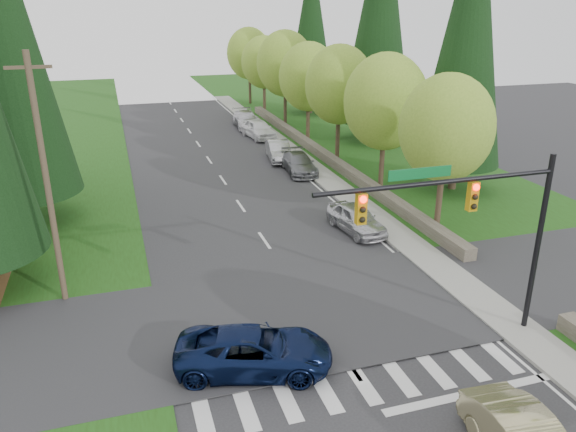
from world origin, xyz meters
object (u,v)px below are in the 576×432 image
parked_car_d (258,129)px  parked_car_e (246,119)px  parked_car_a (356,219)px  parked_car_c (279,151)px  parked_car_b (299,163)px  suv_navy (254,351)px

parked_car_d → parked_car_e: size_ratio=0.91×
parked_car_a → parked_car_c: parked_car_c is taller
parked_car_d → parked_car_c: bearing=-100.9°
parked_car_a → parked_car_b: (0.58, 11.38, -0.03)m
suv_navy → parked_car_e: size_ratio=0.97×
parked_car_a → parked_car_e: (0.58, 27.78, 0.05)m
suv_navy → parked_car_b: bearing=-5.7°
parked_car_b → parked_car_a: bearing=-88.0°
parked_car_d → parked_car_e: (0.00, 4.81, -0.05)m
parked_car_d → parked_car_e: 4.81m
parked_car_b → parked_car_d: bearing=95.0°
parked_car_c → parked_car_d: size_ratio=0.93×
suv_navy → parked_car_d: (8.76, 33.09, 0.10)m
suv_navy → parked_car_e: parked_car_e is taller
suv_navy → parked_car_d: 34.23m
suv_navy → parked_car_b: 23.22m
parked_car_b → parked_car_c: parked_car_c is taller
parked_car_c → parked_car_e: size_ratio=0.85×
parked_car_c → parked_car_e: (0.42, 12.64, 0.03)m
parked_car_a → parked_car_b: 11.40m
parked_car_c → parked_car_b: bearing=-76.0°
parked_car_b → parked_car_c: (-0.42, 3.76, 0.05)m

